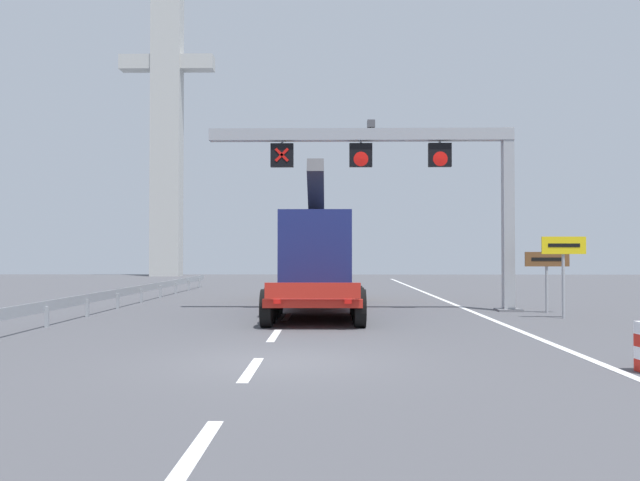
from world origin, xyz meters
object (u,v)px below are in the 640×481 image
(tourist_info_sign_brown, at_px, (547,266))
(exit_sign_yellow, at_px, (564,256))
(overhead_lane_gantry, at_px, (404,164))
(bridge_pylon_distant, at_px, (167,100))
(heavy_haul_truck_red, at_px, (318,257))

(tourist_info_sign_brown, bearing_deg, exit_sign_yellow, -93.43)
(tourist_info_sign_brown, bearing_deg, overhead_lane_gantry, 170.96)
(overhead_lane_gantry, relative_size, tourist_info_sign_brown, 5.29)
(exit_sign_yellow, bearing_deg, overhead_lane_gantry, 149.68)
(overhead_lane_gantry, bearing_deg, bridge_pylon_distant, 115.38)
(bridge_pylon_distant, bearing_deg, heavy_haul_truck_red, -67.74)
(overhead_lane_gantry, xyz_separation_m, heavy_haul_truck_red, (-3.25, 1.75, -3.49))
(heavy_haul_truck_red, bearing_deg, tourist_info_sign_brown, -17.13)
(exit_sign_yellow, bearing_deg, bridge_pylon_distant, 119.22)
(tourist_info_sign_brown, xyz_separation_m, bridge_pylon_distant, (-23.48, 39.69, 15.26))
(overhead_lane_gantry, bearing_deg, heavy_haul_truck_red, 151.68)
(overhead_lane_gantry, distance_m, exit_sign_yellow, 6.64)
(heavy_haul_truck_red, xyz_separation_m, bridge_pylon_distant, (-15.20, 37.14, 14.95))
(heavy_haul_truck_red, bearing_deg, overhead_lane_gantry, -28.32)
(heavy_haul_truck_red, distance_m, tourist_info_sign_brown, 8.67)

